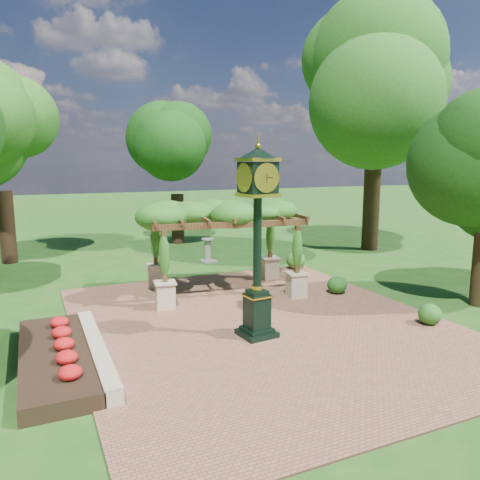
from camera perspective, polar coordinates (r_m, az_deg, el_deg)
name	(u,v)px	position (r m, az deg, el deg)	size (l,w,h in m)	color
ground	(279,336)	(12.70, 4.76, -11.58)	(120.00, 120.00, 0.00)	#1E4714
brick_plaza	(262,323)	(13.52, 2.67, -10.13)	(10.00, 12.00, 0.04)	brown
border_wall	(97,351)	(11.74, -17.09, -12.76)	(0.35, 5.00, 0.40)	#C6B793
flower_bed	(55,358)	(11.69, -21.58, -13.22)	(1.50, 5.00, 0.36)	red
pedestal_clock	(258,225)	(11.85, 2.15, 1.81)	(1.08, 1.08, 4.98)	black
pergola	(223,218)	(16.10, -2.06, 2.71)	(5.53, 3.91, 3.22)	beige
sundial	(208,252)	(21.43, -3.92, -1.45)	(0.68, 0.68, 1.11)	#97978F
shrub_front	(430,314)	(14.34, 22.14, -8.38)	(0.64, 0.64, 0.58)	#225B1A
shrub_mid	(337,285)	(16.64, 11.74, -5.36)	(0.68, 0.68, 0.61)	#1F5317
shrub_back	(296,260)	(20.11, 6.82, -2.45)	(0.82, 0.82, 0.74)	#2B601B
tree_north	(176,156)	(26.30, -7.77, 10.16)	(3.86, 3.86, 7.14)	#322214
tree_east_far	(377,90)	(25.41, 16.32, 17.11)	(6.03, 6.03, 11.73)	#332213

